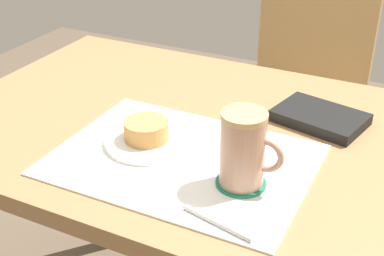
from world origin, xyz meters
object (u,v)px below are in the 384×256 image
(dining_table, at_px, (192,162))
(coffee_mug, at_px, (244,149))
(wooden_chair, at_px, (298,103))
(pastry, at_px, (146,130))
(pastry_plate, at_px, (147,141))
(small_book, at_px, (320,117))

(dining_table, relative_size, coffee_mug, 8.05)
(wooden_chair, height_order, coffee_mug, wooden_chair)
(pastry, bearing_deg, pastry_plate, 0.00)
(pastry_plate, distance_m, pastry, 0.03)
(dining_table, height_order, pastry_plate, pastry_plate)
(pastry_plate, relative_size, pastry, 1.88)
(pastry_plate, bearing_deg, pastry, 0.00)
(dining_table, height_order, coffee_mug, coffee_mug)
(small_book, bearing_deg, pastry, -125.74)
(dining_table, distance_m, pastry, 0.18)
(coffee_mug, bearing_deg, dining_table, 137.26)
(coffee_mug, distance_m, small_book, 0.30)
(wooden_chair, xyz_separation_m, small_book, (0.19, -0.57, 0.26))
(dining_table, height_order, small_book, small_book)
(dining_table, distance_m, coffee_mug, 0.29)
(wooden_chair, bearing_deg, small_book, 111.85)
(wooden_chair, height_order, small_book, wooden_chair)
(pastry, bearing_deg, coffee_mug, -11.83)
(pastry_plate, bearing_deg, wooden_chair, 84.06)
(pastry_plate, bearing_deg, dining_table, 71.49)
(wooden_chair, xyz_separation_m, pastry, (-0.09, -0.82, 0.28))
(wooden_chair, height_order, pastry_plate, wooden_chair)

